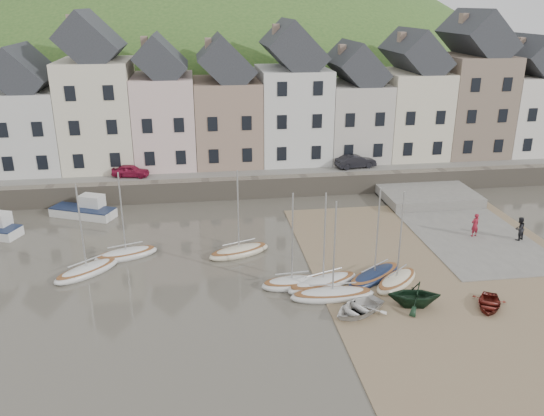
{
  "coord_description": "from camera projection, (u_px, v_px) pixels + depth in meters",
  "views": [
    {
      "loc": [
        -5.03,
        -29.69,
        16.49
      ],
      "look_at": [
        0.0,
        6.0,
        3.0
      ],
      "focal_mm": 36.54,
      "sensor_mm": 36.0,
      "label": 1
    }
  ],
  "objects": [
    {
      "name": "sailboat_6",
      "position": [
        323.0,
        282.0,
        34.04
      ],
      "size": [
        5.16,
        3.11,
        6.32
      ],
      "color": "silver",
      "rests_on": "ground"
    },
    {
      "name": "person_red",
      "position": [
        475.0,
        225.0,
        40.81
      ],
      "size": [
        0.74,
        0.58,
        1.78
      ],
      "primitive_type": "imported",
      "rotation": [
        0.0,
        0.0,
        3.41
      ],
      "color": "maroon",
      "rests_on": "slipway"
    },
    {
      "name": "sailboat_0",
      "position": [
        126.0,
        254.0,
        37.89
      ],
      "size": [
        4.57,
        2.81,
        6.32
      ],
      "color": "silver",
      "rests_on": "ground"
    },
    {
      "name": "quay_land",
      "position": [
        240.0,
        148.0,
        63.39
      ],
      "size": [
        90.0,
        30.0,
        1.5
      ],
      "primitive_type": "cube",
      "color": "#325622",
      "rests_on": "ground"
    },
    {
      "name": "townhouse_terrace",
      "position": [
        264.0,
        102.0,
        53.89
      ],
      "size": [
        61.05,
        8.0,
        13.93
      ],
      "color": "silver",
      "rests_on": "quay_land"
    },
    {
      "name": "sailboat_1",
      "position": [
        87.0,
        271.0,
        35.54
      ],
      "size": [
        4.42,
        4.08,
        6.32
      ],
      "color": "silver",
      "rests_on": "ground"
    },
    {
      "name": "person_dark",
      "position": [
        519.0,
        229.0,
        40.19
      ],
      "size": [
        1.06,
        0.96,
        1.76
      ],
      "primitive_type": "imported",
      "rotation": [
        0.0,
        0.0,
        3.58
      ],
      "color": "black",
      "rests_on": "slipway"
    },
    {
      "name": "motorboat_2",
      "position": [
        85.0,
        209.0,
        45.08
      ],
      "size": [
        5.56,
        3.76,
        1.7
      ],
      "color": "silver",
      "rests_on": "ground"
    },
    {
      "name": "rowboat_white",
      "position": [
        358.0,
        308.0,
        30.92
      ],
      "size": [
        4.07,
        3.72,
        0.69
      ],
      "primitive_type": "imported",
      "rotation": [
        0.0,
        0.0,
        -1.05
      ],
      "color": "silver",
      "rests_on": "beach"
    },
    {
      "name": "ground",
      "position": [
        286.0,
        288.0,
        33.98
      ],
      "size": [
        160.0,
        160.0,
        0.0
      ],
      "primitive_type": "plane",
      "color": "#454136",
      "rests_on": "ground"
    },
    {
      "name": "car_right",
      "position": [
        356.0,
        161.0,
        52.58
      ],
      "size": [
        4.01,
        1.94,
        1.27
      ],
      "primitive_type": "imported",
      "rotation": [
        0.0,
        0.0,
        1.73
      ],
      "color": "black",
      "rests_on": "quay_street"
    },
    {
      "name": "quay_street",
      "position": [
        251.0,
        169.0,
        52.44
      ],
      "size": [
        70.0,
        7.0,
        0.1
      ],
      "primitive_type": "cube",
      "color": "slate",
      "rests_on": "quay_land"
    },
    {
      "name": "car_left",
      "position": [
        131.0,
        171.0,
        49.86
      ],
      "size": [
        3.5,
        1.96,
        1.13
      ],
      "primitive_type": "imported",
      "rotation": [
        0.0,
        0.0,
        1.37
      ],
      "color": "maroon",
      "rests_on": "quay_street"
    },
    {
      "name": "rowboat_red",
      "position": [
        489.0,
        304.0,
        31.51
      ],
      "size": [
        2.94,
        3.21,
        0.54
      ],
      "primitive_type": "imported",
      "rotation": [
        0.0,
        0.0,
        -0.53
      ],
      "color": "maroon",
      "rests_on": "beach"
    },
    {
      "name": "seawall",
      "position": [
        255.0,
        187.0,
        49.43
      ],
      "size": [
        70.0,
        1.2,
        1.8
      ],
      "primitive_type": "cube",
      "color": "slate",
      "rests_on": "ground"
    },
    {
      "name": "sailboat_2",
      "position": [
        239.0,
        251.0,
        38.31
      ],
      "size": [
        4.72,
        2.97,
        6.32
      ],
      "color": "beige",
      "rests_on": "ground"
    },
    {
      "name": "sailboat_7",
      "position": [
        397.0,
        281.0,
        34.25
      ],
      "size": [
        4.08,
        3.85,
        6.32
      ],
      "color": "beige",
      "rests_on": "ground"
    },
    {
      "name": "sailboat_4",
      "position": [
        332.0,
        294.0,
        32.66
      ],
      "size": [
        5.09,
        1.54,
        6.32
      ],
      "color": "silver",
      "rests_on": "ground"
    },
    {
      "name": "sailboat_3",
      "position": [
        292.0,
        283.0,
        33.99
      ],
      "size": [
        3.91,
        1.79,
        6.32
      ],
      "color": "silver",
      "rests_on": "ground"
    },
    {
      "name": "slipway",
      "position": [
        458.0,
        225.0,
        43.33
      ],
      "size": [
        8.0,
        18.0,
        0.12
      ],
      "primitive_type": "cube",
      "color": "slate",
      "rests_on": "ground"
    },
    {
      "name": "sailboat_5",
      "position": [
        374.0,
        275.0,
        34.91
      ],
      "size": [
        4.83,
        4.03,
        6.32
      ],
      "color": "#131F3D",
      "rests_on": "ground"
    },
    {
      "name": "rowboat_green",
      "position": [
        414.0,
        294.0,
        31.5
      ],
      "size": [
        3.38,
        3.05,
        1.57
      ],
      "primitive_type": "imported",
      "rotation": [
        0.0,
        0.0,
        -1.75
      ],
      "color": "black",
      "rests_on": "beach"
    },
    {
      "name": "hillside",
      "position": [
        200.0,
        215.0,
        95.27
      ],
      "size": [
        134.4,
        84.0,
        84.0
      ],
      "color": "#325622",
      "rests_on": "ground"
    },
    {
      "name": "beach",
      "position": [
        455.0,
        275.0,
        35.4
      ],
      "size": [
        18.0,
        26.0,
        0.06
      ],
      "primitive_type": "cube",
      "color": "#7E674D",
      "rests_on": "ground"
    }
  ]
}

